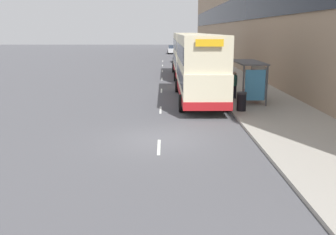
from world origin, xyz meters
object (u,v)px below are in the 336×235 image
bus_shelter (252,74)px  pedestrian_2 (234,85)px  pedestrian_at_shelter (223,82)px  litter_bin (241,101)px  car_1 (180,56)px  double_decker_bus_ahead (187,54)px  car_0 (173,49)px  double_decker_bus_near (199,66)px  pedestrian_1 (220,78)px

bus_shelter → pedestrian_2: (-0.90, 0.99, -0.83)m
pedestrian_at_shelter → pedestrian_2: (0.46, -1.97, 0.10)m
bus_shelter → litter_bin: size_ratio=4.00×
pedestrian_at_shelter → pedestrian_2: size_ratio=0.89×
car_1 → pedestrian_at_shelter: bearing=-86.3°
pedestrian_at_shelter → pedestrian_2: 2.02m
double_decker_bus_ahead → pedestrian_at_shelter: size_ratio=7.06×
double_decker_bus_ahead → car_0: double_decker_bus_ahead is taller
double_decker_bus_near → pedestrian_2: (2.40, 0.22, -1.24)m
car_0 → car_1: 20.77m
bus_shelter → pedestrian_1: size_ratio=2.47×
double_decker_bus_near → pedestrian_2: 2.71m
car_0 → bus_shelter: bearing=-85.8°
double_decker_bus_ahead → car_1: bearing=89.9°
double_decker_bus_near → pedestrian_at_shelter: 3.21m
double_decker_bus_near → double_decker_bus_ahead: bearing=89.8°
car_0 → car_1: size_ratio=1.04×
car_0 → litter_bin: (2.64, -55.26, -0.18)m
bus_shelter → litter_bin: bus_shelter is taller
bus_shelter → pedestrian_2: size_ratio=2.37×
car_0 → pedestrian_2: pedestrian_2 is taller
car_1 → pedestrian_2: size_ratio=2.37×
car_0 → pedestrian_1: pedestrian_1 is taller
car_0 → car_1: bearing=-88.2°
bus_shelter → double_decker_bus_ahead: 14.64m
double_decker_bus_near → pedestrian_1: double_decker_bus_near is taller
pedestrian_at_shelter → pedestrian_1: (0.11, 2.00, 0.06)m
bus_shelter → double_decker_bus_near: (-3.30, 0.78, 0.41)m
double_decker_bus_ahead → pedestrian_at_shelter: double_decker_bus_ahead is taller
bus_shelter → double_decker_bus_near: 3.41m
car_1 → pedestrian_at_shelter: size_ratio=2.65×
car_1 → pedestrian_at_shelter: 28.61m
double_decker_bus_ahead → pedestrian_1: bearing=-77.9°
double_decker_bus_near → pedestrian_2: double_decker_bus_near is taller
pedestrian_2 → pedestrian_1: bearing=94.9°
car_1 → pedestrian_2: bearing=-85.7°
bus_shelter → litter_bin: (-1.22, -2.99, -1.21)m
litter_bin → car_0: bearing=92.7°
bus_shelter → pedestrian_at_shelter: (-1.36, 2.96, -0.93)m
double_decker_bus_ahead → pedestrian_1: 9.61m
double_decker_bus_ahead → pedestrian_1: double_decker_bus_ahead is taller
pedestrian_1 → pedestrian_2: size_ratio=0.96×
car_0 → litter_bin: size_ratio=4.14×
car_0 → double_decker_bus_near: bearing=-89.4°
double_decker_bus_ahead → pedestrian_2: 13.54m
bus_shelter → car_1: bus_shelter is taller
bus_shelter → pedestrian_1: bearing=104.1°
double_decker_bus_near → car_0: (-0.57, 51.50, -1.43)m
double_decker_bus_ahead → litter_bin: 17.45m
bus_shelter → car_1: bearing=95.8°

